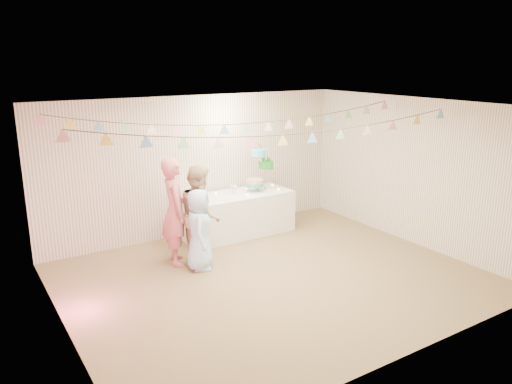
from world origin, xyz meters
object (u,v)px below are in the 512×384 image
cake_stand (260,171)px  person_child (199,230)px  person_adult_b (200,214)px  person_adult_a (175,211)px  table (237,214)px

cake_stand → person_child: 2.23m
person_adult_b → person_adult_a: bearing=83.2°
cake_stand → person_adult_a: (-2.08, -0.70, -0.28)m
table → cake_stand: bearing=5.2°
cake_stand → person_child: size_ratio=0.63×
cake_stand → person_child: (-1.86, -1.12, -0.51)m
person_adult_a → person_child: person_adult_a is taller
cake_stand → table: bearing=-174.8°
table → person_child: 1.72m
cake_stand → person_child: cake_stand is taller
person_adult_a → person_adult_b: size_ratio=1.09×
person_adult_a → person_child: 0.53m
cake_stand → person_child: bearing=-148.9°
person_child → cake_stand: bearing=-31.6°
person_adult_a → person_adult_b: (0.36, -0.16, -0.07)m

